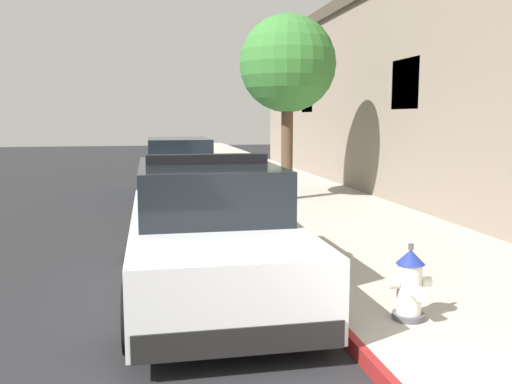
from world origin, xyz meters
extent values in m
cube|color=#232326|center=(-4.12, 10.00, -0.10)|extent=(32.43, 60.00, 0.20)
cube|color=#ADA89E|center=(1.88, 10.00, 0.08)|extent=(3.75, 60.00, 0.15)
cube|color=maroon|center=(-0.04, 10.00, 0.08)|extent=(0.08, 60.00, 0.15)
cube|color=black|center=(3.78, 9.35, 2.86)|extent=(0.06, 1.30, 1.10)
cube|color=black|center=(3.78, 16.96, 2.86)|extent=(0.06, 1.30, 1.10)
cube|color=white|center=(-1.12, 4.56, 0.58)|extent=(1.84, 4.80, 0.76)
cube|color=black|center=(-1.12, 4.71, 1.26)|extent=(1.64, 2.50, 0.60)
cube|color=black|center=(-1.12, 2.22, 0.32)|extent=(1.76, 0.16, 0.24)
cube|color=black|center=(-1.12, 6.90, 0.32)|extent=(1.76, 0.16, 0.24)
cylinder|color=black|center=(-1.98, 6.26, 0.32)|extent=(0.22, 0.64, 0.64)
cylinder|color=black|center=(-0.26, 6.26, 0.32)|extent=(0.22, 0.64, 0.64)
cylinder|color=black|center=(-1.98, 2.86, 0.32)|extent=(0.22, 0.64, 0.64)
cylinder|color=black|center=(-0.26, 2.86, 0.32)|extent=(0.22, 0.64, 0.64)
cube|color=black|center=(-1.12, 4.66, 1.62)|extent=(1.48, 0.20, 0.12)
cube|color=red|center=(-1.47, 4.66, 1.62)|extent=(0.44, 0.18, 0.11)
cube|color=#1E33E0|center=(-0.77, 4.66, 1.62)|extent=(0.44, 0.18, 0.11)
cube|color=navy|center=(-1.02, 12.91, 0.58)|extent=(1.84, 4.80, 0.76)
cube|color=black|center=(-1.02, 13.06, 1.26)|extent=(1.64, 2.50, 0.60)
cube|color=black|center=(-1.02, 10.57, 0.32)|extent=(1.76, 0.16, 0.24)
cube|color=black|center=(-1.02, 15.25, 0.32)|extent=(1.76, 0.16, 0.24)
cylinder|color=black|center=(-1.88, 14.61, 0.32)|extent=(0.22, 0.64, 0.64)
cylinder|color=black|center=(-0.16, 14.61, 0.32)|extent=(0.22, 0.64, 0.64)
cylinder|color=black|center=(-1.88, 11.21, 0.32)|extent=(0.22, 0.64, 0.64)
cylinder|color=black|center=(-0.16, 11.21, 0.32)|extent=(0.22, 0.64, 0.64)
cylinder|color=#4C4C51|center=(0.66, 2.77, 0.18)|extent=(0.32, 0.32, 0.06)
cylinder|color=silver|center=(0.66, 2.77, 0.46)|extent=(0.24, 0.24, 0.50)
cone|color=navy|center=(0.66, 2.77, 0.78)|extent=(0.28, 0.28, 0.14)
cylinder|color=#4C4C51|center=(0.66, 2.77, 0.88)|extent=(0.05, 0.05, 0.06)
cylinder|color=silver|center=(0.49, 2.77, 0.52)|extent=(0.10, 0.10, 0.10)
cylinder|color=silver|center=(0.83, 2.77, 0.52)|extent=(0.10, 0.10, 0.10)
cylinder|color=silver|center=(0.66, 2.59, 0.47)|extent=(0.13, 0.12, 0.13)
cylinder|color=brown|center=(1.44, 10.73, 1.37)|extent=(0.28, 0.28, 2.43)
sphere|color=#387A33|center=(1.44, 10.73, 3.38)|extent=(2.28, 2.28, 2.28)
camera|label=1|loc=(-1.82, -2.01, 2.13)|focal=38.31mm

